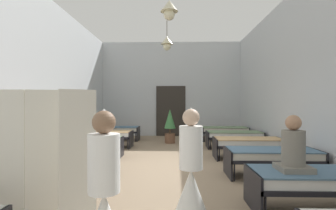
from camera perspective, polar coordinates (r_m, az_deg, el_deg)
The scene contains 18 objects.
ground_plane at distance 6.58m, azimuth -0.37°, elevation -13.68°, with size 7.24×12.59×0.10m, color #8C755B.
room_shell at distance 7.83m, azimuth -0.00°, elevation 5.61°, with size 7.04×12.19×4.52m.
bed_left_row_1 at distance 4.63m, azimuth -32.04°, elevation -13.46°, with size 1.90×0.84×0.57m.
bed_right_row_1 at distance 4.40m, azimuth 30.28°, elevation -14.19°, with size 1.90×0.84×0.57m.
bed_left_row_2 at distance 6.14m, azimuth -22.72°, elevation -10.04°, with size 1.90×0.84×0.57m.
bed_right_row_2 at distance 5.97m, azimuth 22.02°, elevation -10.34°, with size 1.90×0.84×0.57m.
bed_left_row_3 at distance 7.76m, azimuth -17.28°, elevation -7.88°, with size 1.90×0.84×0.57m.
bed_right_row_3 at distance 7.63m, azimuth 17.36°, elevation -8.03°, with size 1.90×0.84×0.57m.
bed_left_row_4 at distance 9.44m, azimuth -13.77°, elevation -6.44°, with size 1.90×0.84×0.57m.
bed_right_row_4 at distance 9.33m, azimuth 14.42°, elevation -6.52°, with size 1.90×0.84×0.57m.
bed_left_row_5 at distance 11.14m, azimuth -11.34°, elevation -5.42°, with size 1.90×0.84×0.57m.
bed_right_row_5 at distance 11.04m, azimuth 12.39°, elevation -5.47°, with size 1.90×0.84×0.57m.
nurse_near_aisle at distance 2.68m, azimuth -14.00°, elevation -21.73°, with size 0.52×0.52×1.49m.
nurse_mid_aisle at distance 3.45m, azimuth 5.11°, elevation -16.68°, with size 0.52×0.52×1.49m.
patient_seated_primary at distance 4.15m, azimuth 26.02°, elevation -8.98°, with size 0.44×0.44×0.80m.
patient_seated_secondary at distance 6.00m, azimuth -19.43°, elevation -6.14°, with size 0.44×0.44×0.80m.
potted_plant at distance 10.11m, azimuth 0.42°, elevation -4.36°, with size 0.45×0.45×1.33m.
privacy_screen at distance 3.41m, azimuth -25.92°, elevation -11.31°, with size 1.23×0.27×1.70m.
Camera 1 is at (0.23, -6.39, 1.53)m, focal length 27.50 mm.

